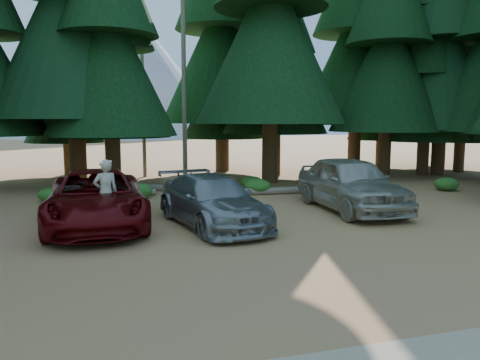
{
  "coord_description": "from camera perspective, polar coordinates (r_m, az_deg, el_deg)",
  "views": [
    {
      "loc": [
        -3.36,
        -10.14,
        3.1
      ],
      "look_at": [
        0.69,
        3.71,
        1.25
      ],
      "focal_mm": 35.0,
      "sensor_mm": 36.0,
      "label": 1
    }
  ],
  "objects": [
    {
      "name": "shrub_center_left",
      "position": [
        19.07,
        -12.27,
        -1.32
      ],
      "size": [
        1.08,
        1.08,
        0.59
      ],
      "primitive_type": "ellipsoid",
      "color": "#22601C",
      "rests_on": "ground"
    },
    {
      "name": "red_pickup",
      "position": [
        14.3,
        -17.11,
        -2.18
      ],
      "size": [
        2.78,
        5.95,
        1.65
      ],
      "primitive_type": "imported",
      "rotation": [
        0.0,
        0.0,
        0.01
      ],
      "color": "#5E080B",
      "rests_on": "ground"
    },
    {
      "name": "snag_front",
      "position": [
        25.15,
        -6.88,
        13.87
      ],
      "size": [
        0.24,
        0.24,
        12.0
      ],
      "primitive_type": "cylinder",
      "color": "#6B6256",
      "rests_on": "ground"
    },
    {
      "name": "silver_minivan_center",
      "position": [
        13.83,
        -3.41,
        -2.54
      ],
      "size": [
        2.94,
        5.38,
        1.48
      ],
      "primitive_type": "imported",
      "rotation": [
        0.0,
        0.0,
        0.18
      ],
      "color": "gray",
      "rests_on": "ground"
    },
    {
      "name": "shrub_far_left",
      "position": [
        19.2,
        -22.01,
        -1.7
      ],
      "size": [
        0.99,
        0.99,
        0.54
      ],
      "primitive_type": "ellipsoid",
      "color": "#22601C",
      "rests_on": "ground"
    },
    {
      "name": "mountain_peak",
      "position": [
        98.84,
        -16.18,
        12.59
      ],
      "size": [
        48.0,
        50.0,
        28.0
      ],
      "color": "gray",
      "rests_on": "ground"
    },
    {
      "name": "shrub_center_right",
      "position": [
        21.34,
        1.5,
        -0.3
      ],
      "size": [
        1.01,
        1.01,
        0.55
      ],
      "primitive_type": "ellipsoid",
      "color": "#22601C",
      "rests_on": "ground"
    },
    {
      "name": "log_mid",
      "position": [
        20.72,
        -8.89,
        -0.99
      ],
      "size": [
        2.81,
        2.4,
        0.28
      ],
      "primitive_type": "cylinder",
      "rotation": [
        0.0,
        1.57,
        -0.69
      ],
      "color": "#6B6256",
      "rests_on": "ground"
    },
    {
      "name": "forest_belt_north",
      "position": [
        25.55,
        -8.63,
        0.25
      ],
      "size": [
        36.0,
        7.0,
        22.0
      ],
      "primitive_type": null,
      "color": "black",
      "rests_on": "ground"
    },
    {
      "name": "log_left",
      "position": [
        19.95,
        -15.46,
        -1.52
      ],
      "size": [
        3.65,
        0.9,
        0.26
      ],
      "primitive_type": "cylinder",
      "rotation": [
        0.0,
        1.57,
        -0.18
      ],
      "color": "#6B6256",
      "rests_on": "ground"
    },
    {
      "name": "shrub_edge_east",
      "position": [
        22.65,
        23.87,
        -0.45
      ],
      "size": [
        1.06,
        1.06,
        0.58
      ],
      "primitive_type": "ellipsoid",
      "color": "#22601C",
      "rests_on": "ground"
    },
    {
      "name": "shrub_left",
      "position": [
        17.62,
        -13.78,
        -2.26
      ],
      "size": [
        0.86,
        0.86,
        0.47
      ],
      "primitive_type": "ellipsoid",
      "color": "#22601C",
      "rests_on": "ground"
    },
    {
      "name": "silver_minivan_right",
      "position": [
        16.58,
        13.32,
        -0.39
      ],
      "size": [
        2.46,
        5.59,
        1.87
      ],
      "primitive_type": "imported",
      "rotation": [
        0.0,
        0.0,
        -0.05
      ],
      "color": "#AFAA9B",
      "rests_on": "ground"
    },
    {
      "name": "log_right",
      "position": [
        19.99,
        6.61,
        -1.25
      ],
      "size": [
        4.5,
        0.58,
        0.29
      ],
      "primitive_type": "cylinder",
      "rotation": [
        0.0,
        1.57,
        -0.07
      ],
      "color": "#6B6256",
      "rests_on": "ground"
    },
    {
      "name": "shrub_right",
      "position": [
        19.85,
        2.2,
        -0.78
      ],
      "size": [
        1.13,
        1.13,
        0.62
      ],
      "primitive_type": "ellipsoid",
      "color": "#22601C",
      "rests_on": "ground"
    },
    {
      "name": "snag_back",
      "position": [
        26.3,
        -11.78,
        11.29
      ],
      "size": [
        0.2,
        0.2,
        10.0
      ],
      "primitive_type": "cylinder",
      "color": "#6B6256",
      "rests_on": "ground"
    },
    {
      "name": "shrub_far_right",
      "position": [
        22.45,
        11.51,
        0.12
      ],
      "size": [
        1.27,
        1.27,
        0.7
      ],
      "primitive_type": "ellipsoid",
      "color": "#22601C",
      "rests_on": "ground"
    },
    {
      "name": "frisbee_player",
      "position": [
        13.22,
        -16.05,
        -1.46
      ],
      "size": [
        0.75,
        0.58,
        1.81
      ],
      "rotation": [
        0.0,
        0.0,
        3.39
      ],
      "color": "beige",
      "rests_on": "ground"
    },
    {
      "name": "ground",
      "position": [
        11.12,
        1.97,
        -8.88
      ],
      "size": [
        160.0,
        160.0,
        0.0
      ],
      "primitive_type": "plane",
      "color": "#A88347",
      "rests_on": "ground"
    }
  ]
}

